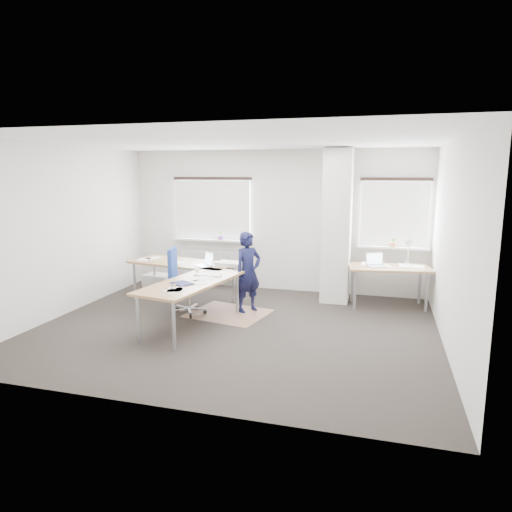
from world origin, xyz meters
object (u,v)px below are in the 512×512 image
(desk_main, at_px, (190,273))
(task_chair, at_px, (186,296))
(person, at_px, (248,272))
(desk_side, at_px, (389,269))

(desk_main, distance_m, task_chair, 0.39)
(desk_main, xyz_separation_m, task_chair, (-0.05, -0.09, -0.38))
(desk_main, height_order, person, person)
(task_chair, bearing_deg, desk_side, 9.77)
(desk_main, relative_size, desk_side, 2.00)
(task_chair, height_order, person, person)
(desk_main, bearing_deg, task_chair, -107.67)
(desk_main, relative_size, person, 2.16)
(desk_main, height_order, desk_side, desk_side)
(task_chair, bearing_deg, person, 10.96)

